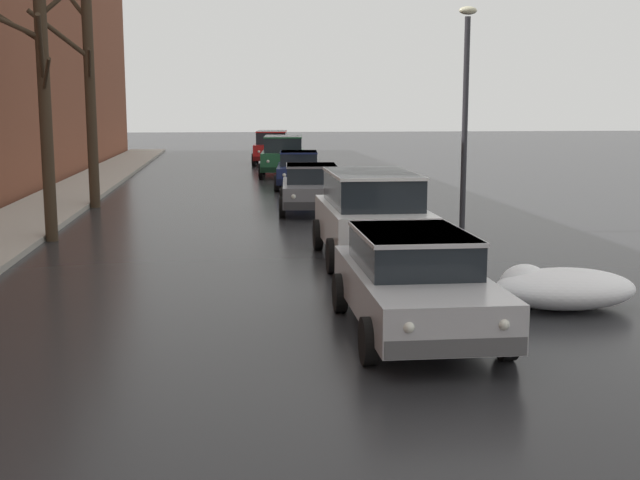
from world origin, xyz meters
TOP-DOWN VIEW (x-y plane):
  - snow_bank_along_left_kerb at (4.58, 10.73)m, footprint 2.25×1.43m
  - snow_bank_near_corner_right at (4.28, 29.04)m, footprint 1.82×1.39m
  - bare_tree_mid_block at (-4.74, 18.29)m, footprint 3.58×1.96m
  - bare_tree_far_down_block at (-4.78, 24.87)m, footprint 1.93×2.85m
  - sedan_silver_approaching_near_lane at (1.98, 9.59)m, footprint 1.94×4.35m
  - suv_white_parked_kerbside_close at (2.35, 15.13)m, footprint 2.15×4.28m
  - sedan_grey_parked_kerbside_mid at (1.93, 23.00)m, footprint 2.15×3.98m
  - sedan_darkblue_parked_far_down_block at (2.18, 30.27)m, footprint 2.10×4.14m
  - suv_green_queued_behind_truck at (1.97, 35.81)m, footprint 2.41×4.60m
  - suv_red_at_far_intersection at (1.88, 43.50)m, footprint 2.33×4.72m
  - street_lamp_post at (5.22, 18.32)m, footprint 0.44×0.24m

SIDE VIEW (x-z plane):
  - snow_bank_near_corner_right at x=4.28m, z-range -0.06..0.63m
  - snow_bank_along_left_kerb at x=4.58m, z-range -0.02..0.65m
  - sedan_darkblue_parked_far_down_block at x=2.18m, z-range 0.04..1.46m
  - sedan_grey_parked_kerbside_mid at x=1.93m, z-range 0.04..1.46m
  - sedan_silver_approaching_near_lane at x=1.98m, z-range 0.04..1.46m
  - suv_white_parked_kerbside_close at x=2.35m, z-range 0.08..1.90m
  - suv_red_at_far_intersection at x=1.88m, z-range 0.08..1.90m
  - suv_green_queued_behind_truck at x=1.97m, z-range 0.08..1.90m
  - street_lamp_post at x=5.22m, z-range 0.35..5.86m
  - bare_tree_mid_block at x=-4.74m, z-range 0.22..6.94m
  - bare_tree_far_down_block at x=-4.78m, z-range 0.22..7.26m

